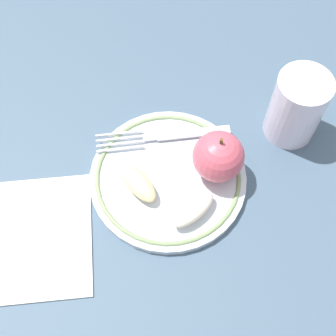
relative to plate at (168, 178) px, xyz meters
The scene contains 8 objects.
ground_plane 0.01m from the plate, 126.78° to the left, with size 2.00×2.00×0.00m, color #3F5569.
plate is the anchor object (origin of this frame).
apple_red_whole 0.07m from the plate, 89.20° to the left, with size 0.06×0.06×0.07m.
apple_slice_front 0.04m from the plate, 76.39° to the right, with size 0.06×0.03×0.02m, color beige.
apple_slice_back 0.06m from the plate, 21.16° to the left, with size 0.06×0.03×0.02m, color #F9E3CC.
fork 0.06m from the plate, behind, with size 0.03×0.18×0.00m.
drinking_glass 0.19m from the plate, 106.40° to the left, with size 0.07×0.07×0.10m, color silver.
napkin_folded 0.18m from the plate, 73.63° to the right, with size 0.16×0.14×0.01m, color white.
Camera 1 is at (0.27, -0.05, 0.54)m, focal length 50.00 mm.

